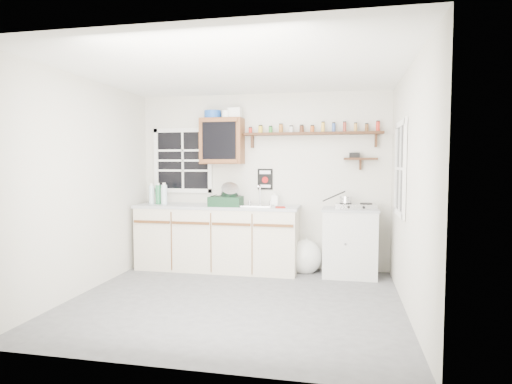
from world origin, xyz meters
TOP-DOWN VIEW (x-y plane):
  - room at (0.00, 0.00)m, footprint 3.64×3.24m
  - main_cabinet at (-0.58, 1.30)m, footprint 2.31×0.63m
  - right_cabinet at (1.25, 1.32)m, footprint 0.73×0.57m
  - sink at (-0.05, 1.30)m, footprint 0.52×0.44m
  - upper_cabinet at (-0.55, 1.44)m, footprint 0.60×0.32m
  - upper_cabinet_clutter at (-0.56, 1.44)m, footprint 0.54×0.24m
  - spice_shelf at (0.72, 1.51)m, footprint 1.91×0.18m
  - secondary_shelf at (1.36, 1.52)m, footprint 0.45×0.16m
  - warning_sign at (0.05, 1.59)m, footprint 0.22×0.02m
  - window_back at (-1.20, 1.59)m, footprint 0.93×0.03m
  - window_right at (1.79, 0.55)m, footprint 0.03×0.78m
  - water_bottles at (-1.45, 1.27)m, footprint 0.29×0.11m
  - dish_rack at (-0.41, 1.20)m, footprint 0.45×0.35m
  - soap_bottle at (0.22, 1.43)m, footprint 0.09×0.09m
  - rag at (0.34, 1.10)m, footprint 0.15×0.13m
  - hotplate at (1.32, 1.31)m, footprint 0.53×0.29m
  - saucepan at (1.18, 1.31)m, footprint 0.39×0.18m
  - trash_bag at (0.65, 1.40)m, footprint 0.44×0.40m

SIDE VIEW (x-z plane):
  - trash_bag at x=0.65m, z-range -0.04..0.47m
  - right_cabinet at x=1.25m, z-range 0.00..0.91m
  - main_cabinet at x=-0.58m, z-range 0.00..0.92m
  - rag at x=0.34m, z-range 0.92..0.94m
  - sink at x=-0.05m, z-range 0.79..1.08m
  - hotplate at x=1.32m, z-range 0.91..0.98m
  - soap_bottle at x=0.22m, z-range 0.92..1.12m
  - dish_rack at x=-0.41m, z-range 0.86..1.19m
  - saucepan at x=1.18m, z-range 0.94..1.11m
  - water_bottles at x=-1.45m, z-range 0.91..1.22m
  - room at x=0.00m, z-range -0.02..2.52m
  - warning_sign at x=0.05m, z-range 1.13..1.43m
  - window_right at x=1.79m, z-range 0.91..1.99m
  - window_back at x=-1.20m, z-range 1.06..2.04m
  - secondary_shelf at x=1.36m, z-range 1.46..1.69m
  - upper_cabinet at x=-0.55m, z-range 1.50..2.15m
  - spice_shelf at x=0.72m, z-range 1.76..2.11m
  - upper_cabinet_clutter at x=-0.56m, z-range 2.14..2.28m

